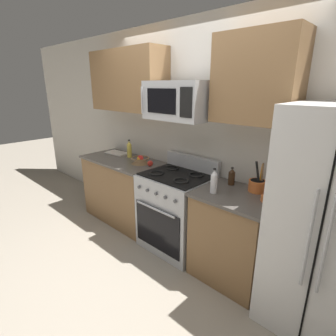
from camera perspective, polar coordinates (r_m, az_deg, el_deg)
ground_plane at (r=3.03m, az=-6.65°, el=-21.12°), size 16.00×16.00×0.00m
wall_back at (r=3.15m, az=6.57°, el=6.71°), size 8.00×0.10×2.60m
counter_left at (r=3.82m, az=-9.66°, el=-4.66°), size 1.24×0.63×0.91m
range_oven at (r=3.13m, az=1.78°, el=-9.26°), size 0.76×0.67×1.09m
counter_right at (r=2.76m, az=14.08°, el=-14.26°), size 0.75×0.63×0.91m
refrigerator at (r=2.33m, az=32.02°, el=-10.82°), size 0.79×0.74×1.78m
microwave at (r=2.82m, az=2.41°, el=14.51°), size 0.72×0.44×0.40m
upper_cabinets_left at (r=3.64m, az=-8.82°, el=18.29°), size 1.23×0.34×0.77m
upper_cabinets_right at (r=2.50m, az=18.79°, el=17.94°), size 0.74×0.34×0.77m
utensil_crock at (r=2.66m, az=18.90°, el=-3.53°), size 0.16×0.16×0.30m
fruit_basket at (r=3.42m, az=-6.09°, el=1.75°), size 0.24×0.24×0.11m
apple_loose at (r=3.31m, az=-3.91°, el=1.01°), size 0.07×0.07×0.07m
cutting_board at (r=4.01m, az=-11.08°, el=3.27°), size 0.37×0.24×0.02m
bottle_soy at (r=2.76m, az=13.73°, el=-1.88°), size 0.07×0.07×0.19m
bottle_vinegar at (r=2.51m, az=10.00°, el=-2.95°), size 0.07×0.07×0.24m
bottle_oil at (r=3.73m, az=-8.44°, el=4.07°), size 0.07×0.07×0.25m
prep_bowl at (r=2.48m, az=21.13°, el=-6.22°), size 0.14×0.14×0.05m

